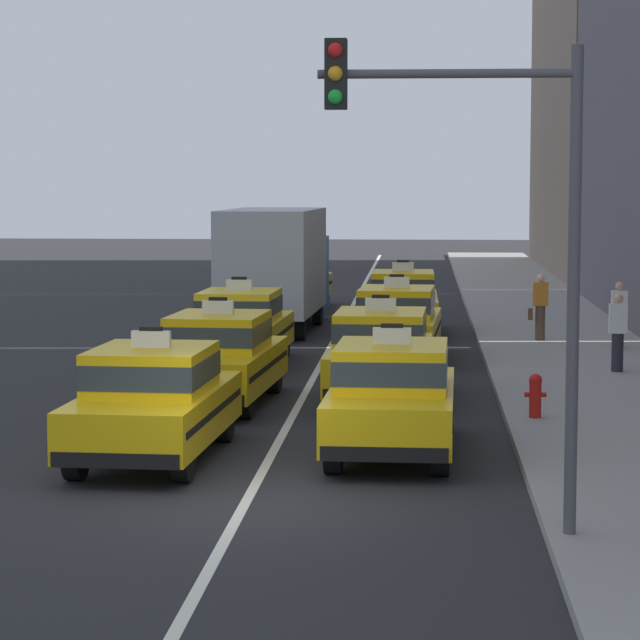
% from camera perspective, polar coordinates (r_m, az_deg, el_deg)
% --- Properties ---
extents(ground_plane, '(160.00, 160.00, 0.00)m').
position_cam_1_polar(ground_plane, '(18.51, -2.92, -7.15)').
color(ground_plane, '#232326').
extents(lane_stripe_left_right, '(0.14, 80.00, 0.01)m').
position_cam_1_polar(lane_stripe_left_right, '(38.20, 0.68, -0.55)').
color(lane_stripe_left_right, silver).
rests_on(lane_stripe_left_right, ground).
extents(sidewalk_curb, '(4.00, 90.00, 0.15)m').
position_cam_1_polar(sidewalk_curb, '(33.34, 9.83, -1.40)').
color(sidewalk_curb, gray).
rests_on(sidewalk_curb, ground).
extents(taxi_left_nearest, '(2.01, 4.63, 1.96)m').
position_cam_1_polar(taxi_left_nearest, '(21.16, -6.55, -3.15)').
color(taxi_left_nearest, black).
rests_on(taxi_left_nearest, ground).
extents(taxi_left_second, '(2.06, 4.65, 1.96)m').
position_cam_1_polar(taxi_left_second, '(26.24, -3.96, -1.44)').
color(taxi_left_second, black).
rests_on(taxi_left_second, ground).
extents(taxi_left_third, '(1.96, 4.62, 1.96)m').
position_cam_1_polar(taxi_left_third, '(31.62, -3.15, -0.24)').
color(taxi_left_third, black).
rests_on(taxi_left_third, ground).
extents(box_truck_left_fourth, '(2.51, 7.04, 3.27)m').
position_cam_1_polar(box_truck_left_fourth, '(39.08, -1.73, 2.20)').
color(box_truck_left_fourth, black).
rests_on(box_truck_left_fourth, ground).
extents(taxi_left_fifth, '(2.02, 4.64, 1.96)m').
position_cam_1_polar(taxi_left_fifth, '(45.50, -0.96, 1.54)').
color(taxi_left_fifth, black).
rests_on(taxi_left_fifth, ground).
extents(taxi_right_nearest, '(1.93, 4.60, 1.96)m').
position_cam_1_polar(taxi_right_nearest, '(21.48, 2.84, -2.99)').
color(taxi_right_nearest, black).
rests_on(taxi_right_nearest, ground).
extents(taxi_right_second, '(1.94, 4.61, 1.96)m').
position_cam_1_polar(taxi_right_second, '(26.74, 2.40, -1.30)').
color(taxi_right_second, black).
rests_on(taxi_right_second, ground).
extents(taxi_right_third, '(2.03, 4.64, 1.96)m').
position_cam_1_polar(taxi_right_third, '(32.48, 3.03, -0.09)').
color(taxi_right_third, black).
rests_on(taxi_right_third, ground).
extents(taxi_right_fourth, '(1.85, 4.57, 1.96)m').
position_cam_1_polar(taxi_right_fourth, '(38.16, 3.26, 0.75)').
color(taxi_right_fourth, black).
rests_on(taxi_right_fourth, ground).
extents(pedestrian_near_crosswalk, '(0.47, 0.24, 1.62)m').
position_cam_1_polar(pedestrian_near_crosswalk, '(35.78, 8.61, 0.51)').
color(pedestrian_near_crosswalk, '#473828').
rests_on(pedestrian_near_crosswalk, sidewalk_curb).
extents(pedestrian_mid_block, '(0.36, 0.24, 1.59)m').
position_cam_1_polar(pedestrian_mid_block, '(30.21, 11.59, -0.47)').
color(pedestrian_mid_block, '#23232D').
rests_on(pedestrian_mid_block, sidewalk_curb).
extents(pedestrian_trailing, '(0.36, 0.24, 1.54)m').
position_cam_1_polar(pedestrian_trailing, '(34.50, 11.64, 0.22)').
color(pedestrian_trailing, '#23232D').
rests_on(pedestrian_trailing, sidewalk_curb).
extents(fire_hydrant, '(0.36, 0.22, 0.73)m').
position_cam_1_polar(fire_hydrant, '(24.19, 8.44, -2.87)').
color(fire_hydrant, red).
rests_on(fire_hydrant, sidewalk_curb).
extents(traffic_light_pole, '(2.87, 0.33, 5.58)m').
position_cam_1_polar(traffic_light_pole, '(15.97, 6.51, 4.65)').
color(traffic_light_pole, '#47474C').
rests_on(traffic_light_pole, ground).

